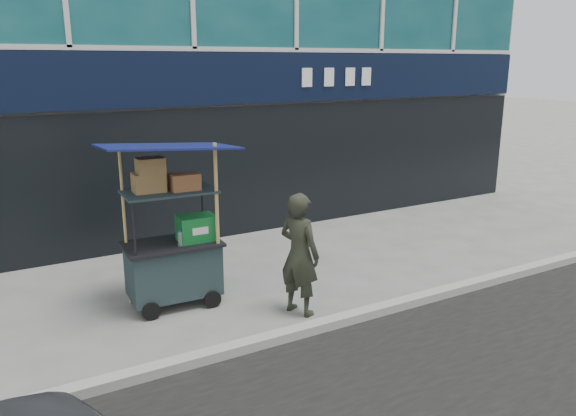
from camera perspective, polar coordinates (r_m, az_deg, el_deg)
ground at (r=7.23m, az=2.76°, el=-11.59°), size 80.00×80.00×0.00m
curb at (r=7.05m, az=3.66°, el=-11.77°), size 80.00×0.18×0.12m
vendor_cart at (r=7.62m, az=-11.54°, el=-4.05°), size 1.71×1.25×2.25m
vendor_man at (r=7.20m, az=1.16°, el=-4.70°), size 0.58×0.69×1.62m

